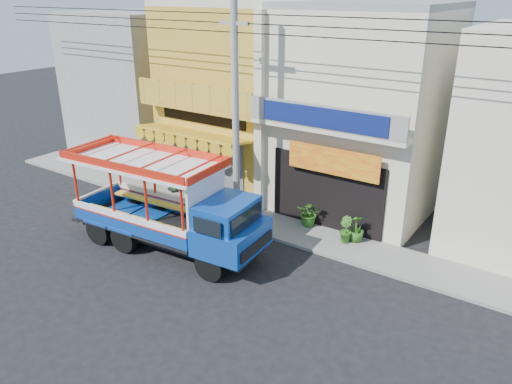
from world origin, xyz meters
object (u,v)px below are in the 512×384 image
(utility_pole, at_px, (239,99))
(potted_plant_b, at_px, (345,230))
(songthaew_truck, at_px, (178,209))
(potted_plant_a, at_px, (310,213))
(potted_plant_c, at_px, (357,228))
(green_sign, at_px, (172,183))

(utility_pole, height_order, potted_plant_b, utility_pole)
(songthaew_truck, height_order, potted_plant_a, songthaew_truck)
(potted_plant_a, distance_m, potted_plant_b, 1.77)
(utility_pole, distance_m, potted_plant_c, 6.31)
(utility_pole, distance_m, potted_plant_b, 6.06)
(potted_plant_c, bearing_deg, potted_plant_a, -53.60)
(potted_plant_b, distance_m, potted_plant_c, 0.43)
(songthaew_truck, distance_m, potted_plant_a, 5.22)
(songthaew_truck, height_order, potted_plant_c, songthaew_truck)
(utility_pole, bearing_deg, potted_plant_a, 31.07)
(utility_pole, height_order, potted_plant_c, utility_pole)
(green_sign, height_order, potted_plant_a, potted_plant_a)
(utility_pole, height_order, green_sign, utility_pole)
(green_sign, relative_size, potted_plant_a, 0.88)
(utility_pole, bearing_deg, songthaew_truck, -99.97)
(utility_pole, height_order, potted_plant_a, utility_pole)
(songthaew_truck, relative_size, potted_plant_b, 7.86)
(utility_pole, relative_size, green_sign, 30.33)
(green_sign, xyz_separation_m, potted_plant_c, (8.91, 0.20, 0.12))
(potted_plant_b, bearing_deg, songthaew_truck, 84.75)
(green_sign, height_order, potted_plant_c, potted_plant_c)
(potted_plant_a, bearing_deg, potted_plant_c, -23.29)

